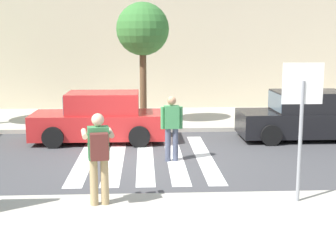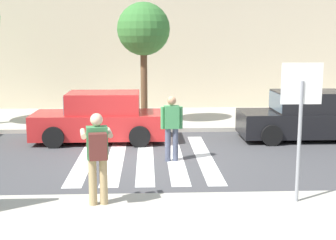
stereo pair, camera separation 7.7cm
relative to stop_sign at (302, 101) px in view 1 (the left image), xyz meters
name	(u,v)px [view 1 (the left image)]	position (x,y,z in m)	size (l,w,h in m)	color
ground_plane	(145,159)	(-2.89, 3.77, -2.05)	(120.00, 120.00, 0.00)	#424244
sidewalk_far	(145,119)	(-2.89, 9.77, -1.98)	(60.00, 4.80, 0.14)	#B2AD9E
building_facade_far	(144,41)	(-2.89, 14.17, 1.03)	(56.00, 4.00, 6.17)	beige
crosswalk_stripe_0	(86,158)	(-4.49, 3.97, -2.05)	(0.44, 5.20, 0.01)	silver
crosswalk_stripe_1	(116,158)	(-3.69, 3.97, -2.05)	(0.44, 5.20, 0.01)	silver
crosswalk_stripe_2	(145,157)	(-2.89, 3.97, -2.05)	(0.44, 5.20, 0.01)	silver
crosswalk_stripe_3	(175,157)	(-2.09, 3.97, -2.05)	(0.44, 5.20, 0.01)	silver
crosswalk_stripe_4	(204,156)	(-1.29, 3.97, -2.05)	(0.44, 5.20, 0.01)	silver
stop_sign	(302,101)	(0.00, 0.00, 0.00)	(0.76, 0.08, 2.63)	gray
photographer_with_backpack	(99,151)	(-3.75, -0.04, -0.89)	(0.67, 0.90, 1.72)	tan
pedestrian_crossing	(172,125)	(-2.19, 3.57, -1.08)	(0.58, 0.27, 1.72)	#474C60
parked_car_red	(100,119)	(-4.29, 6.07, -1.33)	(4.10, 1.92, 1.55)	red
parked_car_black	(305,117)	(2.22, 6.07, -1.33)	(4.10, 1.92, 1.55)	black
street_tree_center	(143,30)	(-2.94, 8.19, 1.42)	(1.85, 1.85, 4.30)	brown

